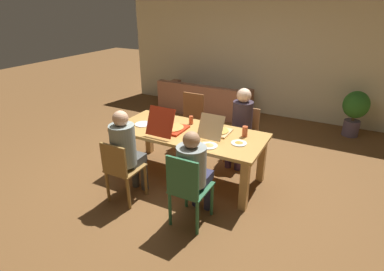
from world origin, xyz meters
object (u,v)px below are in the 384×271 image
chair_1 (243,131)px  pizza_box_1 (170,127)px  couch (204,101)px  pizza_box_0 (217,131)px  person_1 (241,121)px  potted_plant (355,109)px  chair_2 (187,187)px  plate_1 (239,143)px  chair_3 (191,120)px  plate_0 (143,124)px  person_2 (194,168)px  drinking_glass_1 (245,131)px  person_0 (126,148)px  drinking_glass_0 (191,120)px  dining_table (189,138)px  plate_3 (158,116)px  plate_2 (209,145)px  chair_0 (121,169)px

chair_1 → pizza_box_1: bearing=-126.1°
couch → pizza_box_0: bearing=-61.1°
person_1 → potted_plant: 2.57m
chair_2 → person_1: bearing=90.0°
person_1 → plate_1: (0.26, -0.83, 0.03)m
chair_3 → plate_1: bearing=-38.4°
plate_0 → person_1: bearing=35.3°
chair_3 → pizza_box_0: pizza_box_0 is taller
pizza_box_0 → plate_1: 0.42m
person_2 → drinking_glass_1: bearing=76.0°
pizza_box_0 → drinking_glass_1: 0.39m
pizza_box_1 → plate_0: size_ratio=2.24×
person_0 → drinking_glass_1: person_0 is taller
pizza_box_0 → drinking_glass_0: (-0.48, 0.16, 0.01)m
potted_plant → person_0: bearing=-125.0°
pizza_box_1 → potted_plant: (2.33, 2.91, -0.24)m
chair_3 → plate_0: (-0.27, -1.01, 0.24)m
drinking_glass_0 → plate_0: bearing=-150.5°
chair_1 → pizza_box_0: (-0.12, -0.82, 0.29)m
person_2 → potted_plant: 3.95m
drinking_glass_0 → person_2: bearing=-60.8°
chair_3 → drinking_glass_0: size_ratio=7.68×
dining_table → chair_1: (0.50, 0.93, -0.14)m
person_1 → pizza_box_1: bearing=-130.4°
plate_3 → potted_plant: size_ratio=0.29×
dining_table → couch: size_ratio=1.02×
plate_2 → potted_plant: potted_plant is taller
dining_table → drinking_glass_0: bearing=111.1°
chair_2 → pizza_box_0: pizza_box_0 is taller
person_1 → chair_1: bearing=90.0°
chair_3 → plate_0: bearing=-104.8°
chair_1 → person_1: 0.27m
person_1 → plate_1: person_1 is taller
dining_table → person_2: person_2 is taller
drinking_glass_0 → couch: drinking_glass_0 is taller
pizza_box_0 → couch: bearing=118.9°
chair_2 → chair_1: bearing=90.0°
person_2 → plate_1: (0.26, 0.77, 0.06)m
person_2 → pizza_box_0: person_2 is taller
dining_table → chair_3: (-0.46, 0.92, -0.12)m
plate_0 → drinking_glass_0: 0.72m
drinking_glass_1 → plate_2: bearing=-121.3°
pizza_box_1 → chair_0: bearing=-103.8°
couch → person_2: bearing=-66.2°
chair_1 → pizza_box_0: size_ratio=1.71×
plate_3 → plate_0: bearing=-91.8°
drinking_glass_1 → potted_plant: (1.32, 2.60, -0.27)m
pizza_box_0 → plate_2: size_ratio=2.21×
potted_plant → drinking_glass_1: bearing=-116.9°
drinking_glass_1 → plate_3: bearing=176.6°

